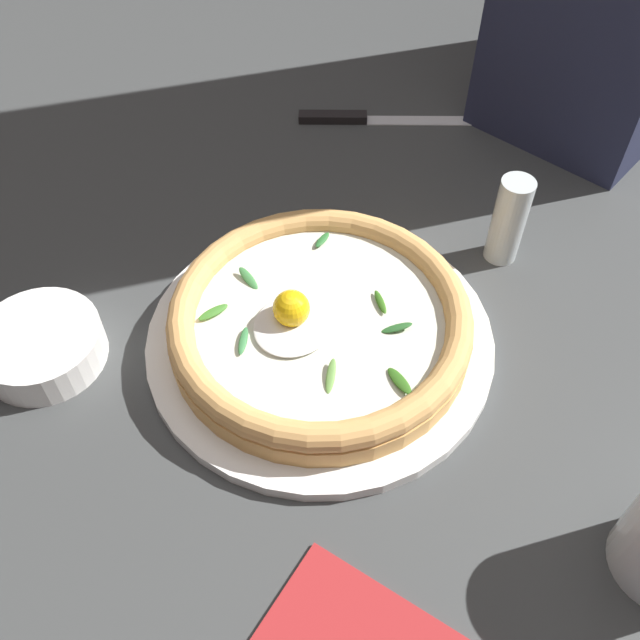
{
  "coord_description": "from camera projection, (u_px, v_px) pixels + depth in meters",
  "views": [
    {
      "loc": [
        0.26,
        0.27,
        0.5
      ],
      "look_at": [
        -0.04,
        0.03,
        0.03
      ],
      "focal_mm": 39.41,
      "sensor_mm": 36.0,
      "label": 1
    }
  ],
  "objects": [
    {
      "name": "pepper_shaker",
      "position": [
        509.0,
        220.0,
        0.66
      ],
      "size": [
        0.03,
        0.03,
        0.09
      ],
      "primitive_type": "cylinder",
      "color": "silver",
      "rests_on": "ground"
    },
    {
      "name": "ground_plane",
      "position": [
        261.0,
        366.0,
        0.63
      ],
      "size": [
        2.4,
        2.4,
        0.03
      ],
      "primitive_type": "cube",
      "color": "#3B3E3E",
      "rests_on": "ground"
    },
    {
      "name": "table_knife",
      "position": [
        363.0,
        118.0,
        0.84
      ],
      "size": [
        0.15,
        0.19,
        0.01
      ],
      "color": "silver",
      "rests_on": "ground"
    },
    {
      "name": "side_bowl",
      "position": [
        42.0,
        345.0,
        0.6
      ],
      "size": [
        0.11,
        0.11,
        0.03
      ],
      "primitive_type": "cylinder",
      "color": "white",
      "rests_on": "ground"
    },
    {
      "name": "pizza",
      "position": [
        319.0,
        321.0,
        0.6
      ],
      "size": [
        0.26,
        0.26,
        0.05
      ],
      "color": "#DFA55A",
      "rests_on": "pizza_plate"
    },
    {
      "name": "pizza_plate",
      "position": [
        320.0,
        339.0,
        0.62
      ],
      "size": [
        0.31,
        0.31,
        0.01
      ],
      "primitive_type": "cylinder",
      "color": "white",
      "rests_on": "ground"
    }
  ]
}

